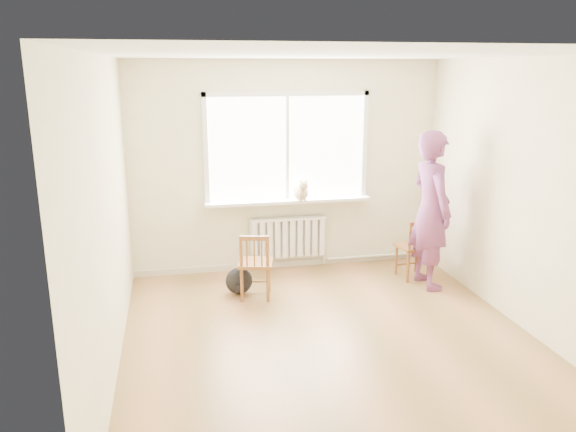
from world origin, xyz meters
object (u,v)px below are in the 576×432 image
chair_right (415,249)px  cat (301,191)px  person (431,210)px  backpack (239,281)px  chair_left (255,266)px

chair_right → cat: 1.61m
person → chair_right: bearing=10.6°
person → cat: size_ratio=4.20×
chair_right → backpack: (-2.23, -0.05, -0.23)m
chair_left → chair_right: (2.06, 0.23, -0.00)m
chair_right → cat: bearing=-29.9°
cat → backpack: size_ratio=1.42×
cat → backpack: (-0.89, -0.62, -0.91)m
chair_right → person: 0.61m
chair_right → backpack: bearing=-5.5°
chair_right → backpack: size_ratio=2.45×
person → backpack: (-2.29, 0.19, -0.79)m
chair_left → cat: 1.27m
chair_right → cat: cat is taller
backpack → chair_left: bearing=-46.3°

